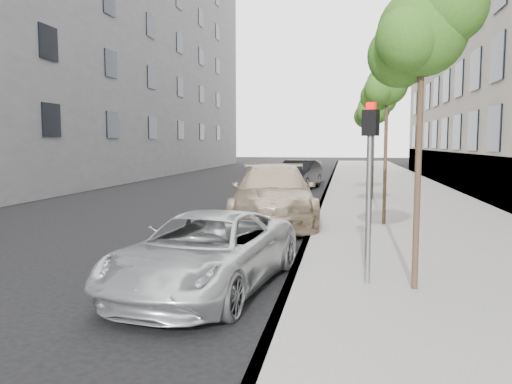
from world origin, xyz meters
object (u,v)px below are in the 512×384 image
(signal_pole, at_px, (369,171))
(sedan_blue, at_px, (271,183))
(sedan_black, at_px, (299,175))
(tree_far, at_px, (375,109))
(tree_mid, at_px, (388,85))
(tree_near, at_px, (424,32))
(sedan_rear, at_px, (309,172))
(minivan, at_px, (206,252))
(suv, at_px, (273,194))

(signal_pole, relative_size, sedan_blue, 0.66)
(sedan_black, bearing_deg, tree_far, -47.58)
(tree_mid, height_order, signal_pole, tree_mid)
(tree_far, height_order, sedan_black, tree_far)
(sedan_blue, bearing_deg, tree_near, -68.24)
(tree_mid, relative_size, sedan_black, 1.01)
(sedan_rear, bearing_deg, minivan, -91.27)
(tree_far, height_order, minivan, tree_far)
(tree_far, bearing_deg, tree_near, -90.00)
(tree_far, relative_size, sedan_black, 0.97)
(tree_near, bearing_deg, sedan_rear, 98.16)
(tree_near, distance_m, sedan_rear, 24.38)
(tree_near, relative_size, minivan, 1.05)
(tree_far, xyz_separation_m, sedan_blue, (-4.28, -0.02, -3.11))
(minivan, height_order, sedan_blue, sedan_blue)
(minivan, relative_size, sedan_rear, 1.08)
(sedan_blue, bearing_deg, tree_mid, -53.05)
(sedan_rear, bearing_deg, sedan_blue, -95.73)
(tree_near, bearing_deg, tree_mid, 90.00)
(tree_far, bearing_deg, sedan_black, 122.93)
(signal_pole, bearing_deg, sedan_rear, 120.33)
(tree_near, height_order, sedan_black, tree_near)
(tree_far, xyz_separation_m, signal_pole, (-0.76, -12.79, -1.86))
(tree_mid, bearing_deg, suv, 170.59)
(suv, xyz_separation_m, sedan_blue, (-0.95, 5.93, -0.13))
(suv, xyz_separation_m, sedan_rear, (-0.10, 16.82, -0.27))
(minivan, xyz_separation_m, sedan_blue, (-0.84, 13.15, 0.12))
(sedan_blue, xyz_separation_m, sedan_rear, (0.86, 10.89, -0.14))
(tree_mid, height_order, sedan_rear, tree_mid)
(sedan_blue, relative_size, sedan_rear, 1.05)
(sedan_rear, bearing_deg, sedan_black, -92.89)
(tree_mid, xyz_separation_m, tree_far, (0.00, 6.50, -0.22))
(tree_near, height_order, sedan_rear, tree_near)
(signal_pole, xyz_separation_m, sedan_rear, (-2.66, 23.67, -1.39))
(minivan, distance_m, sedan_rear, 24.04)
(tree_near, xyz_separation_m, sedan_rear, (-3.42, 23.87, -3.54))
(tree_near, xyz_separation_m, suv, (-3.33, 7.05, -3.27))
(tree_far, bearing_deg, signal_pole, -93.41)
(minivan, bearing_deg, sedan_black, 98.94)
(tree_mid, bearing_deg, signal_pole, -96.90)
(tree_far, distance_m, sedan_black, 7.28)
(sedan_blue, height_order, sedan_rear, sedan_blue)
(signal_pole, distance_m, suv, 7.39)
(tree_mid, relative_size, minivan, 1.02)
(minivan, bearing_deg, tree_near, 11.26)
(tree_near, relative_size, tree_mid, 1.03)
(sedan_blue, distance_m, sedan_rear, 10.93)
(tree_near, bearing_deg, tree_far, 90.00)
(minivan, height_order, suv, suv)
(tree_far, distance_m, sedan_rear, 11.85)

